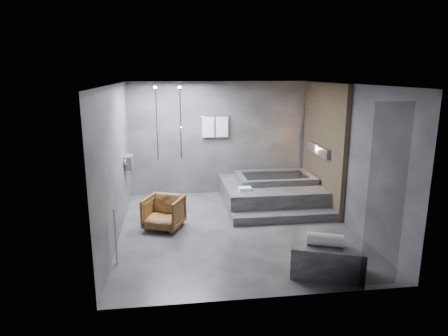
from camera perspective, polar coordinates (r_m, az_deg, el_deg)
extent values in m
plane|color=#29292B|center=(7.98, 1.79, -8.66)|extent=(5.00, 5.00, 0.00)
cube|color=#454547|center=(7.39, 1.95, 11.87)|extent=(4.50, 5.00, 0.04)
cube|color=#323237|center=(10.00, -0.48, 4.25)|extent=(4.50, 0.04, 2.80)
cube|color=#323237|center=(5.20, 6.40, -4.66)|extent=(4.50, 0.04, 2.80)
cube|color=#323237|center=(7.54, -15.26, 0.68)|extent=(0.04, 5.00, 2.80)
cube|color=#323237|center=(8.23, 17.51, 1.60)|extent=(0.04, 5.00, 2.80)
cube|color=#8E7653|center=(9.34, 13.98, 3.18)|extent=(0.10, 2.40, 2.78)
cube|color=#FF9938|center=(9.32, 13.49, 2.57)|extent=(0.14, 1.20, 0.20)
cube|color=slate|center=(8.95, -13.44, 0.81)|extent=(0.16, 0.42, 0.30)
imported|color=beige|center=(8.86, -13.42, 0.39)|extent=(0.08, 0.08, 0.21)
imported|color=beige|center=(9.06, -13.29, 0.50)|extent=(0.07, 0.07, 0.15)
cylinder|color=silver|center=(9.41, -6.24, 6.66)|extent=(0.04, 0.04, 1.80)
cylinder|color=silver|center=(9.41, -9.61, 6.56)|extent=(0.04, 0.04, 1.80)
cylinder|color=silver|center=(9.84, -1.32, 7.34)|extent=(0.75, 0.02, 0.02)
cube|color=white|center=(9.84, -2.29, 5.86)|extent=(0.30, 0.06, 0.50)
cube|color=white|center=(9.88, -0.31, 5.90)|extent=(0.30, 0.06, 0.50)
cylinder|color=silver|center=(6.67, -15.20, -9.58)|extent=(0.04, 0.04, 0.90)
cube|color=black|center=(5.87, 22.14, -3.99)|extent=(0.55, 0.01, 2.60)
cube|color=#2E2E30|center=(9.44, 6.67, -3.57)|extent=(2.20, 2.00, 0.50)
cube|color=#2E2E30|center=(8.42, 8.61, -6.95)|extent=(2.20, 0.36, 0.18)
cube|color=#303032|center=(6.42, 14.53, -12.53)|extent=(1.21, 0.93, 0.48)
imported|color=#422710|center=(7.99, -8.59, -6.31)|extent=(0.91, 0.92, 0.65)
cylinder|color=white|center=(6.24, 14.24, -9.90)|extent=(0.57, 0.38, 0.19)
cube|color=white|center=(8.72, 3.02, -3.00)|extent=(0.27, 0.20, 0.07)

